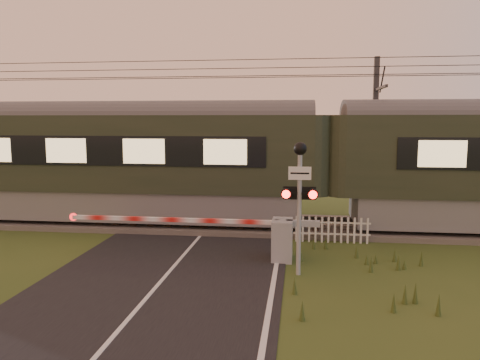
# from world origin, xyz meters

# --- Properties ---
(ground) EXTENTS (160.00, 160.00, 0.00)m
(ground) POSITION_xyz_m (0.00, 0.00, 0.00)
(ground) COLOR #32461B
(ground) RESTS_ON ground
(road) EXTENTS (6.00, 140.00, 0.03)m
(road) POSITION_xyz_m (0.02, -0.23, 0.01)
(road) COLOR black
(road) RESTS_ON ground
(track_bed) EXTENTS (140.00, 3.40, 0.39)m
(track_bed) POSITION_xyz_m (0.00, 6.50, 0.07)
(track_bed) COLOR #47423D
(track_bed) RESTS_ON ground
(overhead_wires) EXTENTS (120.00, 0.62, 0.62)m
(overhead_wires) POSITION_xyz_m (0.00, 6.50, 5.72)
(overhead_wires) COLOR black
(overhead_wires) RESTS_ON ground
(train) EXTENTS (46.51, 3.21, 4.34)m
(train) POSITION_xyz_m (4.32, 6.50, 2.45)
(train) COLOR slate
(train) RESTS_ON ground
(boom_gate) EXTENTS (7.42, 0.89, 1.19)m
(boom_gate) POSITION_xyz_m (2.52, 2.52, 0.65)
(boom_gate) COLOR gray
(boom_gate) RESTS_ON ground
(crossing_signal) EXTENTS (0.87, 0.36, 3.42)m
(crossing_signal) POSITION_xyz_m (3.35, 1.26, 2.35)
(crossing_signal) COLOR gray
(crossing_signal) RESTS_ON ground
(picket_fence) EXTENTS (2.47, 0.07, 0.84)m
(picket_fence) POSITION_xyz_m (4.40, 4.60, 0.43)
(picket_fence) COLOR silver
(picket_fence) RESTS_ON ground
(catenary_mast) EXTENTS (0.20, 2.45, 6.42)m
(catenary_mast) POSITION_xyz_m (6.28, 8.72, 3.35)
(catenary_mast) COLOR #2D2D30
(catenary_mast) RESTS_ON ground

